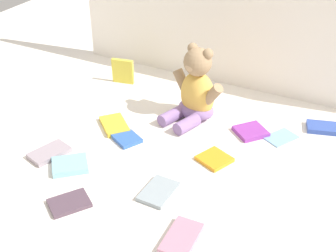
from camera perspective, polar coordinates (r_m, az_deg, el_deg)
ground_plane at (r=1.67m, az=1.66°, el=-1.27°), size 3.20×3.20×0.00m
backdrop_drape at (r=1.94m, az=8.20°, el=13.33°), size 1.43×0.03×0.61m
teddy_bear at (r=1.74m, az=3.47°, el=4.21°), size 0.24×0.24×0.29m
book_case_0 at (r=1.66m, az=-5.32°, el=-1.41°), size 0.14×0.12×0.01m
book_case_1 at (r=1.41m, az=-12.18°, el=-9.35°), size 0.14×0.14×0.01m
book_case_2 at (r=1.80m, az=18.86°, el=-0.21°), size 0.14×0.11×0.02m
book_case_3 at (r=1.28m, az=1.69°, el=-13.79°), size 0.09×0.14×0.02m
book_case_4 at (r=1.71m, az=13.88°, el=-1.32°), size 0.12×0.14×0.01m
book_case_5 at (r=1.56m, az=5.80°, el=-4.10°), size 0.13×0.13×0.01m
book_case_6 at (r=1.73m, az=-6.68°, el=0.13°), size 0.16×0.15×0.02m
book_case_7 at (r=1.71m, az=10.25°, el=-0.67°), size 0.14×0.14×0.02m
book_case_8 at (r=1.42m, az=-1.18°, el=-8.16°), size 0.09×0.13×0.01m
book_case_9 at (r=1.63m, az=-14.56°, el=-3.25°), size 0.11×0.15×0.02m
book_case_10 at (r=1.55m, az=-12.10°, el=-4.79°), size 0.15×0.15×0.02m
book_case_11 at (r=2.03m, az=-5.64°, el=6.79°), size 0.10×0.04×0.11m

